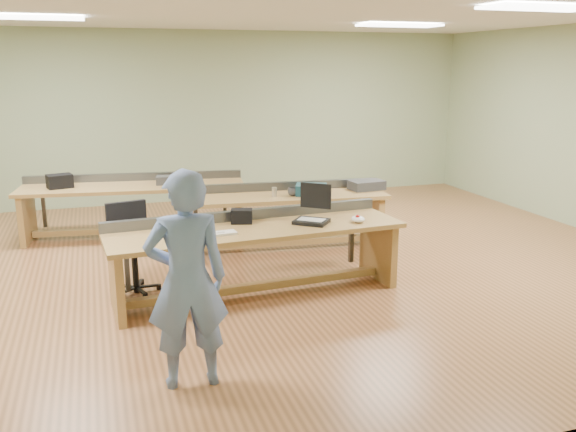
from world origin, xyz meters
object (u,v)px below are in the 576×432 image
Objects in this scene: workbench_back at (134,198)px; workbench_front at (256,244)px; person at (187,280)px; parts_bin_grey at (367,185)px; drinks_can at (274,192)px; camera_bag at (242,216)px; laptop_base at (311,221)px; workbench_mid at (282,209)px; parts_bin_teal at (311,190)px; mug at (293,192)px; task_chair at (133,260)px.

workbench_front is at bearing -61.12° from workbench_back.
workbench_back is 4.46m from person.
drinks_can is (-1.33, -0.06, -0.00)m from parts_bin_grey.
workbench_front is 26.30× the size of drinks_can.
drinks_can is at bearing 75.33° from camera_bag.
laptop_base is (1.68, -2.80, 0.21)m from workbench_back.
camera_bag is (-0.11, 0.20, 0.26)m from workbench_front.
drinks_can is at bearing -137.03° from workbench_mid.
drinks_can reaches higher than laptop_base.
parts_bin_grey reaches higher than drinks_can.
parts_bin_teal is 0.49m from drinks_can.
mug is (0.86, 1.36, 0.24)m from workbench_front.
workbench_mid reaches higher than mug.
drinks_can is (-0.49, 0.04, -0.01)m from parts_bin_teal.
workbench_front is at bearing -129.27° from parts_bin_teal.
parts_bin_grey is at bearing 3.95° from task_chair.
person is 4.29m from parts_bin_grey.
drinks_can is (-0.14, -0.11, 0.26)m from workbench_mid.
workbench_mid and workbench_back have the same top height.
laptop_base is 1.48m from parts_bin_teal.
workbench_back is 2.19m from drinks_can.
task_chair is 8.05× the size of drinks_can.
workbench_back reaches higher than laptop_base.
task_chair is 2.32m from mug.
workbench_back is 2.76m from camera_bag.
parts_bin_teal is at bearing -2.00° from mug.
mug is at bearing -47.08° from workbench_mid.
workbench_front is at bearing -144.16° from laptop_base.
task_chair is 3.37m from parts_bin_grey.
drinks_can is (1.86, 0.90, 0.46)m from task_chair.
mug is (2.11, 0.87, 0.45)m from task_chair.
mug is at bearing -119.07° from person.
parts_bin_teal is at bearing 109.37° from laptop_base.
task_chair is (-0.27, 2.18, -0.49)m from person.
workbench_back is at bearing 107.24° from workbench_front.
workbench_mid is 7.12× the size of parts_bin_teal.
parts_bin_grey reaches higher than workbench_back.
person is at bearing -124.48° from parts_bin_teal.
camera_bag is 1.68m from parts_bin_teal.
laptop_base is 0.89× the size of parts_bin_teal.
parts_bin_grey is at bearing 2.99° from workbench_mid.
parts_bin_grey is 1.09m from mug.
camera_bag is (-0.71, 0.23, 0.06)m from laptop_base.
workbench_back is 2.61m from parts_bin_teal.
person is 3.73× the size of parts_bin_grey.
parts_bin_teal is at bearing 60.10° from camera_bag.
parts_bin_teal is at bearing 46.85° from workbench_front.
workbench_mid is 8.02× the size of laptop_base.
workbench_back is 7.06× the size of parts_bin_grey.
task_chair is 2.13× the size of parts_bin_grey.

